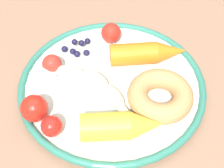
{
  "coord_description": "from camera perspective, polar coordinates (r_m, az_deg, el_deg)",
  "views": [
    {
      "loc": [
        0.39,
        0.07,
        1.18
      ],
      "look_at": [
        0.02,
        0.01,
        0.74
      ],
      "focal_mm": 54.7,
      "sensor_mm": 36.0,
      "label": 1
    }
  ],
  "objects": [
    {
      "name": "dining_table",
      "position": [
        0.67,
        -0.62,
        -4.56
      ],
      "size": [
        1.05,
        0.72,
        0.73
      ],
      "color": "#8D6850",
      "rests_on": "ground_plane"
    },
    {
      "name": "plate",
      "position": [
        0.57,
        0.0,
        -0.19
      ],
      "size": [
        0.31,
        0.31,
        0.02
      ],
      "color": "silver",
      "rests_on": "dining_table"
    },
    {
      "name": "banana",
      "position": [
        0.55,
        -3.7,
        -0.25
      ],
      "size": [
        0.12,
        0.19,
        0.03
      ],
      "color": "#F1E6C2",
      "rests_on": "plate"
    },
    {
      "name": "carrot_orange",
      "position": [
        0.59,
        6.15,
        5.18
      ],
      "size": [
        0.07,
        0.14,
        0.04
      ],
      "color": "orange",
      "rests_on": "plate"
    },
    {
      "name": "carrot_yellow",
      "position": [
        0.49,
        1.66,
        -7.01
      ],
      "size": [
        0.07,
        0.13,
        0.04
      ],
      "color": "yellow",
      "rests_on": "plate"
    },
    {
      "name": "donut",
      "position": [
        0.54,
        8.07,
        -1.93
      ],
      "size": [
        0.11,
        0.11,
        0.03
      ],
      "primitive_type": "torus",
      "rotation": [
        0.0,
        0.0,
        3.09
      ],
      "color": "tan",
      "rests_on": "plate"
    },
    {
      "name": "blueberry_pile",
      "position": [
        0.62,
        -5.77,
        6.05
      ],
      "size": [
        0.05,
        0.05,
        0.02
      ],
      "color": "#191638",
      "rests_on": "plate"
    },
    {
      "name": "tomato_near",
      "position": [
        0.51,
        -10.05,
        -6.95
      ],
      "size": [
        0.03,
        0.03,
        0.03
      ],
      "primitive_type": "sphere",
      "color": "red",
      "rests_on": "plate"
    },
    {
      "name": "tomato_mid",
      "position": [
        0.58,
        -9.98,
        3.28
      ],
      "size": [
        0.03,
        0.03,
        0.03
      ],
      "primitive_type": "sphere",
      "color": "red",
      "rests_on": "plate"
    },
    {
      "name": "tomato_far",
      "position": [
        0.63,
        -0.15,
        8.52
      ],
      "size": [
        0.04,
        0.04,
        0.04
      ],
      "primitive_type": "sphere",
      "color": "red",
      "rests_on": "plate"
    },
    {
      "name": "tomato_extra",
      "position": [
        0.52,
        -12.85,
        -3.99
      ],
      "size": [
        0.04,
        0.04,
        0.04
      ],
      "primitive_type": "sphere",
      "color": "red",
      "rests_on": "plate"
    }
  ]
}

